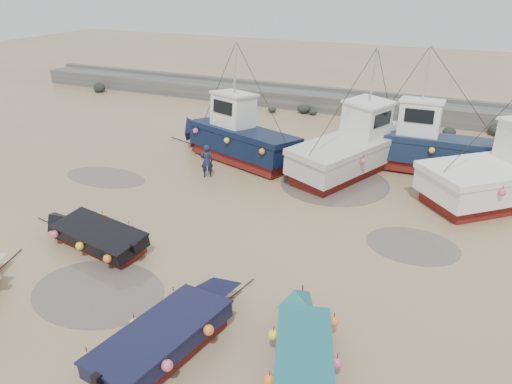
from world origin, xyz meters
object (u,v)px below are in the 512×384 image
at_px(cabin_boat_2, 421,145).
at_px(person, 207,177).
at_px(dinghy_1, 172,331).
at_px(cabin_boat_0, 234,136).
at_px(dinghy_4, 95,232).
at_px(cabin_boat_1, 357,146).
at_px(dinghy_2, 303,341).

bearing_deg(cabin_boat_2, person, 118.28).
height_order(dinghy_1, cabin_boat_0, cabin_boat_0).
xyz_separation_m(dinghy_4, cabin_boat_1, (7.00, 11.79, 0.78)).
height_order(dinghy_4, cabin_boat_1, cabin_boat_1).
distance_m(dinghy_1, cabin_boat_2, 17.27).
xyz_separation_m(dinghy_1, dinghy_2, (3.41, 1.07, 0.02)).
xyz_separation_m(cabin_boat_0, cabin_boat_2, (9.44, 2.62, -0.00)).
xyz_separation_m(dinghy_4, person, (0.42, 7.75, -0.54)).
distance_m(cabin_boat_0, cabin_boat_2, 9.80).
relative_size(cabin_boat_0, cabin_boat_1, 0.90).
relative_size(cabin_boat_2, person, 5.65).
bearing_deg(cabin_boat_2, dinghy_2, 175.68).
bearing_deg(dinghy_4, dinghy_2, -94.37).
bearing_deg(dinghy_2, dinghy_1, 178.08).
height_order(dinghy_1, person, dinghy_1).
distance_m(dinghy_4, cabin_boat_0, 10.62).
bearing_deg(dinghy_1, dinghy_2, 27.14).
bearing_deg(dinghy_4, cabin_boat_0, 7.81).
xyz_separation_m(cabin_boat_0, person, (-0.11, -2.83, -1.36)).
xyz_separation_m(dinghy_1, cabin_boat_2, (4.20, 16.73, 0.82)).
distance_m(cabin_boat_2, person, 11.08).
bearing_deg(person, dinghy_2, 96.62).
relative_size(dinghy_2, dinghy_4, 0.85).
bearing_deg(dinghy_4, cabin_boat_2, -26.41).
height_order(dinghy_4, person, dinghy_4).
bearing_deg(cabin_boat_0, dinghy_2, -127.47).
bearing_deg(dinghy_2, person, 111.26).
xyz_separation_m(dinghy_2, dinghy_4, (-9.18, 2.46, -0.02)).
bearing_deg(dinghy_2, dinghy_4, 145.62).
relative_size(dinghy_1, person, 3.81).
relative_size(dinghy_1, cabin_boat_2, 0.67).
height_order(dinghy_2, dinghy_4, same).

